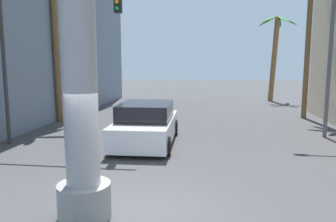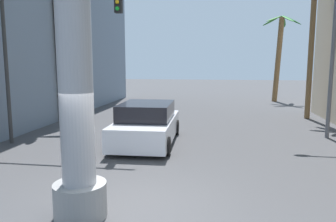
{
  "view_description": "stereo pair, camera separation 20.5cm",
  "coord_description": "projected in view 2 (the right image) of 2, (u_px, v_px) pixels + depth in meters",
  "views": [
    {
      "loc": [
        1.5,
        -6.46,
        3.05
      ],
      "look_at": [
        0.0,
        4.49,
        1.44
      ],
      "focal_mm": 35.0,
      "sensor_mm": 36.0,
      "label": 1
    },
    {
      "loc": [
        1.71,
        -6.43,
        3.05
      ],
      "look_at": [
        0.0,
        4.49,
        1.44
      ],
      "focal_mm": 35.0,
      "sensor_mm": 36.0,
      "label": 2
    }
  ],
  "objects": [
    {
      "name": "ground_plane",
      "position": [
        185.0,
        123.0,
        16.76
      ],
      "size": [
        92.1,
        92.1,
        0.0
      ],
      "primitive_type": "plane",
      "color": "#424244"
    },
    {
      "name": "street_lamp",
      "position": [
        324.0,
        31.0,
        12.98
      ],
      "size": [
        2.45,
        0.28,
        7.13
      ],
      "color": "#59595E",
      "rests_on": "ground"
    },
    {
      "name": "traffic_light_mast",
      "position": [
        45.0,
        36.0,
        11.79
      ],
      "size": [
        5.23,
        0.32,
        5.67
      ],
      "color": "#333333",
      "rests_on": "ground"
    },
    {
      "name": "car_lead",
      "position": [
        147.0,
        124.0,
        12.52
      ],
      "size": [
        2.29,
        4.72,
        1.56
      ],
      "color": "black",
      "rests_on": "ground"
    },
    {
      "name": "palm_tree_mid_left",
      "position": [
        58.0,
        15.0,
        16.58
      ],
      "size": [
        3.24,
        3.36,
        8.67
      ],
      "color": "brown",
      "rests_on": "ground"
    },
    {
      "name": "palm_tree_mid_right",
      "position": [
        314.0,
        13.0,
        17.46
      ],
      "size": [
        2.64,
        2.38,
        8.85
      ],
      "color": "brown",
      "rests_on": "ground"
    },
    {
      "name": "palm_tree_far_right",
      "position": [
        279.0,
        51.0,
        25.81
      ],
      "size": [
        2.93,
        2.92,
        6.8
      ],
      "color": "brown",
      "rests_on": "ground"
    }
  ]
}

